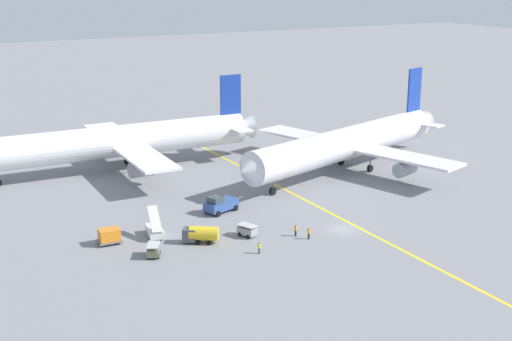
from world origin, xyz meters
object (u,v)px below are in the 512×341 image
Objects in this scene: gse_baggage_cart_near_cluster at (247,230)px; pushback_tug at (220,204)px; airliner_being_pushed at (347,144)px; gse_baggage_cart_trailing at (153,250)px; gse_container_dolly_flat at (109,236)px; gse_fuel_bowser_stubby at (200,234)px; ground_crew_ramp_agent_by_cones at (296,230)px; ground_crew_marshaller_foreground at (309,233)px; ground_crew_wing_walker_right at (259,248)px; gse_stair_truck_yellow at (155,230)px; airliner_at_gate_left at (115,142)px.

pushback_tug is at bearing 83.89° from gse_baggage_cart_near_cluster.
airliner_being_pushed reaches higher than gse_baggage_cart_trailing.
gse_container_dolly_flat is at bearing 159.91° from gse_baggage_cart_near_cluster.
gse_fuel_bowser_stubby reaches higher than ground_crew_ramp_agent_by_cones.
ground_crew_marshaller_foreground is (5.88, -16.20, -0.42)m from pushback_tug.
ground_crew_ramp_agent_by_cones is (-1.01, 1.86, 0.03)m from ground_crew_marshaller_foreground.
gse_container_dolly_flat is at bearing 117.46° from gse_baggage_cart_trailing.
gse_container_dolly_flat is (-49.71, -13.94, -4.17)m from airliner_being_pushed.
airliner_being_pushed is 35.83m from ground_crew_marshaller_foreground.
ground_crew_wing_walker_right is at bearing -53.42° from gse_fuel_bowser_stubby.
airliner_being_pushed is 16.93× the size of gse_baggage_cart_trailing.
airliner_being_pushed is 43.49m from gse_fuel_bowser_stubby.
gse_baggage_cart_trailing is at bearing -112.19° from gse_stair_truck_yellow.
airliner_being_pushed is at bearing 26.94° from gse_fuel_bowser_stubby.
airliner_at_gate_left is at bearing 88.45° from gse_fuel_bowser_stubby.
ground_crew_ramp_agent_by_cones is at bearing 22.08° from ground_crew_wing_walker_right.
gse_stair_truck_yellow is 19.94m from ground_crew_ramp_agent_by_cones.
ground_crew_ramp_agent_by_cones is at bearing -71.25° from pushback_tug.
airliner_at_gate_left is 18.32× the size of gse_baggage_cart_near_cluster.
ground_crew_marshaller_foreground is 0.97× the size of ground_crew_ramp_agent_by_cones.
ground_crew_wing_walker_right is at bearing -84.90° from airliner_at_gate_left.
gse_container_dolly_flat reaches higher than ground_crew_wing_walker_right.
gse_fuel_bowser_stubby is at bearing -153.06° from airliner_being_pushed.
pushback_tug reaches higher than gse_baggage_cart_trailing.
ground_crew_marshaller_foreground reaches higher than ground_crew_wing_walker_right.
gse_stair_truck_yellow is 21.73m from ground_crew_marshaller_foreground.
ground_crew_marshaller_foreground is at bearing -11.96° from gse_baggage_cart_trailing.
ground_crew_marshaller_foreground is (21.33, -4.52, 0.00)m from gse_baggage_cart_trailing.
ground_crew_ramp_agent_by_cones is (12.94, -4.13, -0.44)m from gse_fuel_bowser_stubby.
airliner_at_gate_left is 46.37m from ground_crew_ramp_agent_by_cones.
pushback_tug reaches higher than ground_crew_marshaller_foreground.
pushback_tug is 2.63× the size of gse_container_dolly_flat.
gse_baggage_cart_trailing is at bearing -142.92° from pushback_tug.
gse_fuel_bowser_stubby is at bearing 126.58° from ground_crew_wing_walker_right.
ground_crew_marshaller_foreground is at bearing -133.92° from airliner_being_pushed.
airliner_being_pushed is 16.32× the size of gse_container_dolly_flat.
gse_stair_truck_yellow is at bearing 67.81° from gse_baggage_cart_trailing.
airliner_being_pushed reaches higher than ground_crew_ramp_agent_by_cones.
ground_crew_ramp_agent_by_cones reaches higher than ground_crew_marshaller_foreground.
gse_fuel_bowser_stubby is at bearing 172.61° from gse_baggage_cart_near_cluster.
ground_crew_wing_walker_right is (-33.25, -26.82, -4.52)m from airliner_being_pushed.
gse_stair_truck_yellow is at bearing 148.74° from ground_crew_marshaller_foreground.
gse_baggage_cart_near_cluster is at bearing 2.30° from gse_baggage_cart_trailing.
gse_baggage_cart_near_cluster is at bearing -147.12° from airliner_being_pushed.
gse_container_dolly_flat is 2.05× the size of ground_crew_wing_walker_right.
airliner_being_pushed is 45.75m from gse_stair_truck_yellow.
pushback_tug is 1.67× the size of gse_fuel_bowser_stubby.
ground_crew_marshaller_foreground is 2.11m from ground_crew_ramp_agent_by_cones.
ground_crew_wing_walker_right is (9.98, -12.50, -0.20)m from gse_stair_truck_yellow.
airliner_being_pushed reaches higher than gse_stair_truck_yellow.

